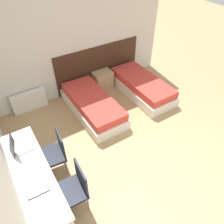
% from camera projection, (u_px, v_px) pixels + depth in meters
% --- Properties ---
extents(ground_plane, '(20.00, 20.00, 0.00)m').
position_uv_depth(ground_plane, '(186.00, 216.00, 3.41)').
color(ground_plane, tan).
extents(wall_back, '(5.10, 0.05, 2.70)m').
position_uv_depth(wall_back, '(71.00, 42.00, 5.02)').
color(wall_back, silver).
rests_on(wall_back, ground_plane).
extents(headboard_panel, '(2.41, 0.03, 1.10)m').
position_uv_depth(headboard_panel, '(99.00, 66.00, 5.80)').
color(headboard_panel, '#382316').
rests_on(headboard_panel, ground_plane).
extents(bed_near_window, '(0.85, 1.89, 0.43)m').
position_uv_depth(bed_near_window, '(93.00, 105.00, 5.11)').
color(bed_near_window, silver).
rests_on(bed_near_window, ground_plane).
extents(bed_near_door, '(0.85, 1.89, 0.43)m').
position_uv_depth(bed_near_door, '(142.00, 86.00, 5.70)').
color(bed_near_door, silver).
rests_on(bed_near_door, ground_plane).
extents(nightstand, '(0.50, 0.35, 0.47)m').
position_uv_depth(nightstand, '(103.00, 80.00, 5.88)').
color(nightstand, tan).
rests_on(nightstand, ground_plane).
extents(radiator, '(0.81, 0.12, 0.49)m').
position_uv_depth(radiator, '(30.00, 101.00, 5.17)').
color(radiator, silver).
rests_on(radiator, ground_plane).
extents(desk, '(0.51, 1.88, 0.74)m').
position_uv_depth(desk, '(34.00, 178.00, 3.26)').
color(desk, beige).
rests_on(desk, ground_plane).
extents(chair_near_laptop, '(0.51, 0.51, 0.87)m').
position_uv_depth(chair_near_laptop, '(54.00, 152.00, 3.74)').
color(chair_near_laptop, black).
rests_on(chair_near_laptop, ground_plane).
extents(chair_near_notebook, '(0.49, 0.49, 0.87)m').
position_uv_depth(chair_near_notebook, '(73.00, 188.00, 3.24)').
color(chair_near_notebook, black).
rests_on(chair_near_notebook, ground_plane).
extents(laptop, '(0.36, 0.24, 0.35)m').
position_uv_depth(laptop, '(19.00, 148.00, 3.39)').
color(laptop, silver).
rests_on(laptop, desk).
extents(open_notebook, '(0.29, 0.24, 0.02)m').
position_uv_depth(open_notebook, '(37.00, 188.00, 2.94)').
color(open_notebook, black).
rests_on(open_notebook, desk).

